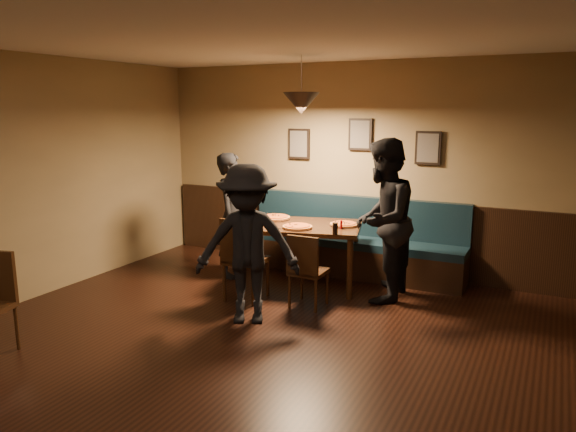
# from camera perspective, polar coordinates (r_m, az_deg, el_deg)

# --- Properties ---
(floor) EXTENTS (7.00, 7.00, 0.00)m
(floor) POSITION_cam_1_polar(r_m,az_deg,el_deg) (4.70, -7.62, -16.54)
(floor) COLOR black
(floor) RESTS_ON ground
(ceiling) EXTENTS (7.00, 7.00, 0.00)m
(ceiling) POSITION_cam_1_polar(r_m,az_deg,el_deg) (4.20, -8.68, 19.56)
(ceiling) COLOR silver
(ceiling) RESTS_ON ground
(wall_back) EXTENTS (6.00, 0.00, 6.00)m
(wall_back) POSITION_cam_1_polar(r_m,az_deg,el_deg) (7.35, 7.64, 5.06)
(wall_back) COLOR #8C704F
(wall_back) RESTS_ON ground
(wainscot) EXTENTS (5.88, 0.06, 1.00)m
(wainscot) POSITION_cam_1_polar(r_m,az_deg,el_deg) (7.47, 7.39, -1.84)
(wainscot) COLOR black
(wainscot) RESTS_ON ground
(booth_bench) EXTENTS (3.00, 0.60, 1.00)m
(booth_bench) POSITION_cam_1_polar(r_m,az_deg,el_deg) (7.23, 6.68, -2.28)
(booth_bench) COLOR #0F232D
(booth_bench) RESTS_ON ground
(picture_left) EXTENTS (0.32, 0.04, 0.42)m
(picture_left) POSITION_cam_1_polar(r_m,az_deg,el_deg) (7.64, 1.18, 7.65)
(picture_left) COLOR black
(picture_left) RESTS_ON wall_back
(picture_center) EXTENTS (0.32, 0.04, 0.42)m
(picture_center) POSITION_cam_1_polar(r_m,az_deg,el_deg) (7.29, 7.66, 8.55)
(picture_center) COLOR black
(picture_center) RESTS_ON wall_back
(picture_right) EXTENTS (0.32, 0.04, 0.42)m
(picture_right) POSITION_cam_1_polar(r_m,az_deg,el_deg) (7.05, 14.60, 6.98)
(picture_right) COLOR black
(picture_right) RESTS_ON wall_back
(pendant_lamp) EXTENTS (0.44, 0.44, 0.25)m
(pendant_lamp) POSITION_cam_1_polar(r_m,az_deg,el_deg) (6.50, 1.41, 11.85)
(pendant_lamp) COLOR black
(pendant_lamp) RESTS_ON ceiling
(dining_table) EXTENTS (1.65, 1.29, 0.78)m
(dining_table) POSITION_cam_1_polar(r_m,az_deg,el_deg) (6.75, 1.34, -4.13)
(dining_table) COLOR black
(dining_table) RESTS_ON floor
(chair_near_left) EXTENTS (0.45, 0.45, 0.98)m
(chair_near_left) POSITION_cam_1_polar(r_m,az_deg,el_deg) (6.26, -4.46, -4.47)
(chair_near_left) COLOR black
(chair_near_left) RESTS_ON floor
(chair_near_right) EXTENTS (0.37, 0.37, 0.84)m
(chair_near_right) POSITION_cam_1_polar(r_m,az_deg,el_deg) (6.04, 2.20, -5.71)
(chair_near_right) COLOR black
(chair_near_right) RESTS_ON floor
(diner_left) EXTENTS (0.50, 0.66, 1.63)m
(diner_left) POSITION_cam_1_polar(r_m,az_deg,el_deg) (7.08, -5.87, 0.08)
(diner_left) COLOR black
(diner_left) RESTS_ON floor
(diner_right) EXTENTS (0.74, 0.93, 1.87)m
(diner_right) POSITION_cam_1_polar(r_m,az_deg,el_deg) (6.24, 9.97, -0.46)
(diner_right) COLOR black
(diner_right) RESTS_ON floor
(diner_front) EXTENTS (1.22, 1.00, 1.65)m
(diner_front) POSITION_cam_1_polar(r_m,az_deg,el_deg) (5.52, -4.31, -3.03)
(diner_front) COLOR black
(diner_front) RESTS_ON floor
(pizza_a) EXTENTS (0.48, 0.48, 0.04)m
(pizza_a) POSITION_cam_1_polar(r_m,az_deg,el_deg) (6.96, -1.38, -0.16)
(pizza_a) COLOR #C08824
(pizza_a) RESTS_ON dining_table
(pizza_b) EXTENTS (0.44, 0.44, 0.04)m
(pizza_b) POSITION_cam_1_polar(r_m,az_deg,el_deg) (6.43, 1.00, -1.14)
(pizza_b) COLOR #C77B25
(pizza_b) RESTS_ON dining_table
(pizza_c) EXTENTS (0.43, 0.43, 0.04)m
(pizza_c) POSITION_cam_1_polar(r_m,az_deg,el_deg) (6.60, 5.94, -0.87)
(pizza_c) COLOR gold
(pizza_c) RESTS_ON dining_table
(soda_glass) EXTENTS (0.07, 0.07, 0.13)m
(soda_glass) POSITION_cam_1_polar(r_m,az_deg,el_deg) (6.15, 5.01, -1.32)
(soda_glass) COLOR black
(soda_glass) RESTS_ON dining_table
(tabasco_bottle) EXTENTS (0.03, 0.03, 0.12)m
(tabasco_bottle) POSITION_cam_1_polar(r_m,az_deg,el_deg) (6.41, 5.65, -0.84)
(tabasco_bottle) COLOR #92040C
(tabasco_bottle) RESTS_ON dining_table
(napkin_a) EXTENTS (0.18, 0.18, 0.01)m
(napkin_a) POSITION_cam_1_polar(r_m,az_deg,el_deg) (7.07, -1.72, -0.13)
(napkin_a) COLOR #1E7123
(napkin_a) RESTS_ON dining_table
(napkin_b) EXTENTS (0.21, 0.21, 0.01)m
(napkin_b) POSITION_cam_1_polar(r_m,az_deg,el_deg) (6.68, -3.59, -0.82)
(napkin_b) COLOR #217C27
(napkin_b) RESTS_ON dining_table
(cutlery_set) EXTENTS (0.18, 0.03, 0.00)m
(cutlery_set) POSITION_cam_1_polar(r_m,az_deg,el_deg) (6.35, 0.06, -1.45)
(cutlery_set) COLOR silver
(cutlery_set) RESTS_ON dining_table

